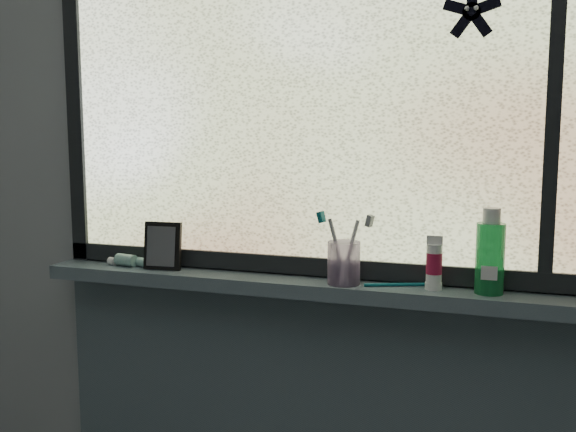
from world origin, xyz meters
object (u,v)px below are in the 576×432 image
Objects in this scene: mouthwash_bottle at (490,251)px; cream_tube at (434,261)px; toothbrush_cup at (344,263)px; vanity_mirror at (163,246)px.

mouthwash_bottle reaches higher than cream_tube.
mouthwash_bottle reaches higher than toothbrush_cup.
toothbrush_cup is at bearing -177.32° from mouthwash_bottle.
toothbrush_cup is 0.38m from mouthwash_bottle.
vanity_mirror reaches higher than cream_tube.
mouthwash_bottle reaches higher than vanity_mirror.
mouthwash_bottle is 1.78× the size of cream_tube.
cream_tube is (-0.14, -0.00, -0.03)m from mouthwash_bottle.
mouthwash_bottle is at bearing 2.68° from toothbrush_cup.
mouthwash_bottle is (0.92, 0.00, 0.04)m from vanity_mirror.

